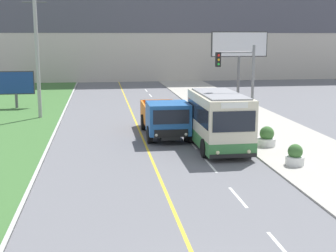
# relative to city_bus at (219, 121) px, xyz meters

# --- Properties ---
(apartment_block_background) EXTENTS (80.00, 8.04, 18.90)m
(apartment_block_background) POSITION_rel_city_bus_xyz_m (-3.96, 43.54, 7.84)
(apartment_block_background) COLOR beige
(apartment_block_background) RESTS_ON ground_plane
(city_bus) EXTENTS (2.63, 5.95, 3.19)m
(city_bus) POSITION_rel_city_bus_xyz_m (0.00, 0.00, 0.00)
(city_bus) COLOR beige
(city_bus) RESTS_ON ground_plane
(dump_truck) EXTENTS (2.56, 7.05, 2.35)m
(dump_truck) POSITION_rel_city_bus_xyz_m (-2.53, 3.35, -0.41)
(dump_truck) COLOR black
(dump_truck) RESTS_ON ground_plane
(utility_pole_far) EXTENTS (1.80, 0.28, 9.92)m
(utility_pole_far) POSITION_rel_city_bus_xyz_m (-11.16, 11.99, 3.40)
(utility_pole_far) COLOR #9E9E99
(utility_pole_far) RESTS_ON ground_plane
(traffic_light_mast) EXTENTS (2.28, 0.32, 5.77)m
(traffic_light_mast) POSITION_rel_city_bus_xyz_m (1.46, 0.73, 2.07)
(traffic_light_mast) COLOR slate
(traffic_light_mast) RESTS_ON ground_plane
(billboard_large) EXTENTS (4.99, 0.24, 6.63)m
(billboard_large) POSITION_rel_city_bus_xyz_m (5.57, 14.98, 3.60)
(billboard_large) COLOR #59595B
(billboard_large) RESTS_ON ground_plane
(billboard_small) EXTENTS (3.23, 0.24, 3.26)m
(billboard_small) POSITION_rel_city_bus_xyz_m (-13.80, 17.29, 0.55)
(billboard_small) COLOR #59595B
(billboard_small) RESTS_ON ground_plane
(planter_round_near) EXTENTS (0.90, 0.90, 1.04)m
(planter_round_near) POSITION_rel_city_bus_xyz_m (2.81, -3.93, -1.08)
(planter_round_near) COLOR silver
(planter_round_near) RESTS_ON sidewalk_right
(planter_round_second) EXTENTS (1.02, 1.02, 1.13)m
(planter_round_second) POSITION_rel_city_bus_xyz_m (2.85, 0.12, -1.04)
(planter_round_second) COLOR silver
(planter_round_second) RESTS_ON sidewalk_right
(planter_round_third) EXTENTS (1.01, 1.01, 1.11)m
(planter_round_third) POSITION_rel_city_bus_xyz_m (2.76, 4.18, -1.05)
(planter_round_third) COLOR silver
(planter_round_third) RESTS_ON sidewalk_right
(planter_round_far) EXTENTS (0.93, 0.93, 1.08)m
(planter_round_far) POSITION_rel_city_bus_xyz_m (2.95, 8.23, -1.06)
(planter_round_far) COLOR silver
(planter_round_far) RESTS_ON sidewalk_right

